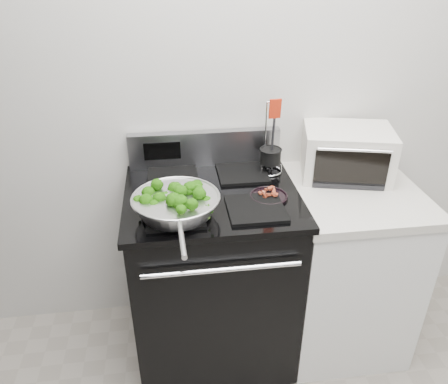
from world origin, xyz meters
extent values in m
cube|color=silver|center=(0.00, 1.75, 1.35)|extent=(4.00, 0.02, 2.70)
cube|color=black|center=(-0.30, 1.41, 0.46)|extent=(0.76, 0.66, 0.92)
cube|color=black|center=(-0.30, 1.41, 0.94)|extent=(0.79, 0.69, 0.03)
cube|color=#99999E|center=(-0.30, 1.72, 1.04)|extent=(0.76, 0.05, 0.18)
cube|color=black|center=(-0.47, 1.24, 0.96)|extent=(0.24, 0.24, 0.01)
cube|color=black|center=(-0.13, 1.24, 0.96)|extent=(0.24, 0.24, 0.01)
cube|color=black|center=(-0.47, 1.58, 0.96)|extent=(0.24, 0.24, 0.01)
cube|color=black|center=(-0.13, 1.58, 0.96)|extent=(0.24, 0.24, 0.01)
cube|color=white|center=(0.39, 1.41, 0.44)|extent=(0.60, 0.66, 0.88)
cube|color=beige|center=(0.39, 1.41, 0.90)|extent=(0.62, 0.68, 0.04)
torus|color=silver|center=(-0.46, 1.24, 1.04)|extent=(0.37, 0.37, 0.01)
cylinder|color=silver|center=(-0.45, 0.96, 1.03)|extent=(0.03, 0.22, 0.02)
cylinder|color=black|center=(-0.05, 1.34, 0.95)|extent=(0.17, 0.17, 0.01)
cylinder|color=black|center=(0.01, 1.58, 1.04)|extent=(0.10, 0.10, 0.07)
cylinder|color=black|center=(0.01, 1.58, 1.12)|extent=(0.01, 0.01, 0.22)
cube|color=red|center=(0.01, 1.58, 1.28)|extent=(0.06, 0.01, 0.09)
cube|color=silver|center=(0.39, 1.57, 1.04)|extent=(0.48, 0.40, 0.24)
cube|color=black|center=(0.39, 1.41, 1.03)|extent=(0.33, 0.09, 0.17)
camera|label=1|loc=(-0.48, -0.31, 1.92)|focal=35.00mm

